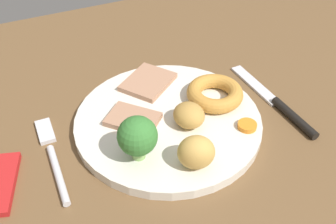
{
  "coord_description": "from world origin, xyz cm",
  "views": [
    {
      "loc": [
        -17.36,
        -33.45,
        39.93
      ],
      "look_at": [
        -1.06,
        2.27,
        6.0
      ],
      "focal_mm": 41.67,
      "sensor_mm": 36.0,
      "label": 1
    }
  ],
  "objects_px": {
    "broccoli_floret": "(137,137)",
    "meat_slice_under": "(148,82)",
    "fork": "(52,155)",
    "roast_potato_left": "(189,115)",
    "knife": "(279,105)",
    "carrot_coin_front": "(247,126)",
    "dinner_plate": "(168,121)",
    "roast_potato_right": "(196,152)",
    "meat_slice_main": "(133,119)",
    "yorkshire_pudding": "(215,93)"
  },
  "relations": [
    {
      "from": "yorkshire_pudding",
      "to": "roast_potato_left",
      "type": "distance_m",
      "value": 0.07
    },
    {
      "from": "broccoli_floret",
      "to": "fork",
      "type": "distance_m",
      "value": 0.12
    },
    {
      "from": "broccoli_floret",
      "to": "dinner_plate",
      "type": "bearing_deg",
      "value": 38.87
    },
    {
      "from": "yorkshire_pudding",
      "to": "knife",
      "type": "xyz_separation_m",
      "value": [
        0.08,
        -0.04,
        -0.02
      ]
    },
    {
      "from": "roast_potato_left",
      "to": "roast_potato_right",
      "type": "height_order",
      "value": "roast_potato_right"
    },
    {
      "from": "meat_slice_main",
      "to": "roast_potato_left",
      "type": "height_order",
      "value": "roast_potato_left"
    },
    {
      "from": "broccoli_floret",
      "to": "meat_slice_under",
      "type": "bearing_deg",
      "value": 63.26
    },
    {
      "from": "meat_slice_main",
      "to": "carrot_coin_front",
      "type": "xyz_separation_m",
      "value": [
        0.13,
        -0.07,
        -0.0
      ]
    },
    {
      "from": "yorkshire_pudding",
      "to": "dinner_plate",
      "type": "bearing_deg",
      "value": -173.42
    },
    {
      "from": "dinner_plate",
      "to": "roast_potato_right",
      "type": "distance_m",
      "value": 0.09
    },
    {
      "from": "yorkshire_pudding",
      "to": "carrot_coin_front",
      "type": "bearing_deg",
      "value": -82.3
    },
    {
      "from": "meat_slice_main",
      "to": "broccoli_floret",
      "type": "bearing_deg",
      "value": -104.39
    },
    {
      "from": "dinner_plate",
      "to": "meat_slice_under",
      "type": "distance_m",
      "value": 0.08
    },
    {
      "from": "carrot_coin_front",
      "to": "fork",
      "type": "distance_m",
      "value": 0.25
    },
    {
      "from": "fork",
      "to": "meat_slice_under",
      "type": "bearing_deg",
      "value": -64.47
    },
    {
      "from": "fork",
      "to": "roast_potato_right",
      "type": "bearing_deg",
      "value": -121.72
    },
    {
      "from": "meat_slice_under",
      "to": "broccoli_floret",
      "type": "height_order",
      "value": "broccoli_floret"
    },
    {
      "from": "yorkshire_pudding",
      "to": "broccoli_floret",
      "type": "distance_m",
      "value": 0.15
    },
    {
      "from": "meat_slice_under",
      "to": "knife",
      "type": "height_order",
      "value": "meat_slice_under"
    },
    {
      "from": "dinner_plate",
      "to": "yorkshire_pudding",
      "type": "xyz_separation_m",
      "value": [
        0.08,
        0.01,
        0.02
      ]
    },
    {
      "from": "yorkshire_pudding",
      "to": "carrot_coin_front",
      "type": "height_order",
      "value": "yorkshire_pudding"
    },
    {
      "from": "meat_slice_under",
      "to": "knife",
      "type": "relative_size",
      "value": 0.4
    },
    {
      "from": "meat_slice_main",
      "to": "carrot_coin_front",
      "type": "height_order",
      "value": "meat_slice_main"
    },
    {
      "from": "carrot_coin_front",
      "to": "fork",
      "type": "height_order",
      "value": "carrot_coin_front"
    },
    {
      "from": "roast_potato_left",
      "to": "fork",
      "type": "height_order",
      "value": "roast_potato_left"
    },
    {
      "from": "roast_potato_right",
      "to": "broccoli_floret",
      "type": "height_order",
      "value": "broccoli_floret"
    },
    {
      "from": "roast_potato_right",
      "to": "fork",
      "type": "relative_size",
      "value": 0.29
    },
    {
      "from": "meat_slice_under",
      "to": "roast_potato_left",
      "type": "bearing_deg",
      "value": -81.63
    },
    {
      "from": "knife",
      "to": "meat_slice_main",
      "type": "bearing_deg",
      "value": 76.19
    },
    {
      "from": "yorkshire_pudding",
      "to": "meat_slice_under",
      "type": "bearing_deg",
      "value": 135.07
    },
    {
      "from": "dinner_plate",
      "to": "roast_potato_left",
      "type": "distance_m",
      "value": 0.04
    },
    {
      "from": "roast_potato_left",
      "to": "knife",
      "type": "height_order",
      "value": "roast_potato_left"
    },
    {
      "from": "carrot_coin_front",
      "to": "broccoli_floret",
      "type": "distance_m",
      "value": 0.15
    },
    {
      "from": "dinner_plate",
      "to": "knife",
      "type": "height_order",
      "value": "dinner_plate"
    },
    {
      "from": "dinner_plate",
      "to": "roast_potato_left",
      "type": "height_order",
      "value": "roast_potato_left"
    },
    {
      "from": "roast_potato_left",
      "to": "roast_potato_right",
      "type": "xyz_separation_m",
      "value": [
        -0.02,
        -0.07,
        0.01
      ]
    },
    {
      "from": "knife",
      "to": "dinner_plate",
      "type": "bearing_deg",
      "value": 77.14
    },
    {
      "from": "dinner_plate",
      "to": "roast_potato_right",
      "type": "bearing_deg",
      "value": -93.26
    },
    {
      "from": "roast_potato_left",
      "to": "meat_slice_under",
      "type": "bearing_deg",
      "value": 98.37
    },
    {
      "from": "yorkshire_pudding",
      "to": "carrot_coin_front",
      "type": "distance_m",
      "value": 0.07
    },
    {
      "from": "meat_slice_main",
      "to": "broccoli_floret",
      "type": "relative_size",
      "value": 1.14
    },
    {
      "from": "roast_potato_left",
      "to": "roast_potato_right",
      "type": "relative_size",
      "value": 0.99
    },
    {
      "from": "fork",
      "to": "roast_potato_left",
      "type": "bearing_deg",
      "value": -98.9
    },
    {
      "from": "knife",
      "to": "carrot_coin_front",
      "type": "bearing_deg",
      "value": 109.63
    },
    {
      "from": "carrot_coin_front",
      "to": "knife",
      "type": "distance_m",
      "value": 0.08
    },
    {
      "from": "dinner_plate",
      "to": "fork",
      "type": "height_order",
      "value": "dinner_plate"
    },
    {
      "from": "dinner_plate",
      "to": "carrot_coin_front",
      "type": "relative_size",
      "value": 10.08
    },
    {
      "from": "roast_potato_right",
      "to": "fork",
      "type": "bearing_deg",
      "value": 147.74
    },
    {
      "from": "roast_potato_left",
      "to": "carrot_coin_front",
      "type": "relative_size",
      "value": 1.74
    },
    {
      "from": "broccoli_floret",
      "to": "fork",
      "type": "xyz_separation_m",
      "value": [
        -0.09,
        0.06,
        -0.04
      ]
    }
  ]
}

